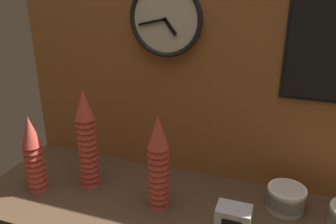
{
  "coord_description": "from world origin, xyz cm",
  "views": [
    {
      "loc": [
        28.92,
        -102.6,
        80.43
      ],
      "look_at": [
        -9.04,
        4.0,
        34.89
      ],
      "focal_mm": 38.0,
      "sensor_mm": 36.0,
      "label": 1
    }
  ],
  "objects": [
    {
      "name": "ground_plane",
      "position": [
        0.0,
        0.0,
        -2.0
      ],
      "size": [
        160.0,
        56.0,
        4.0
      ],
      "primitive_type": "cube",
      "color": "#4C3826"
    },
    {
      "name": "napkin_dispenser",
      "position": [
        17.4,
        -7.06,
        4.78
      ],
      "size": [
        11.26,
        8.22,
        9.56
      ],
      "color": "#B7B7BC",
      "rests_on": "ground_plane"
    },
    {
      "name": "cup_stack_left",
      "position": [
        -41.48,
        2.28,
        20.08
      ],
      "size": [
        7.55,
        7.55,
        40.15
      ],
      "color": "#DB4C3D",
      "rests_on": "ground_plane"
    },
    {
      "name": "wall_clock",
      "position": [
        -16.93,
        23.46,
        63.44
      ],
      "size": [
        28.63,
        2.7,
        28.63
      ],
      "color": "beige"
    },
    {
      "name": "bowl_stack_right",
      "position": [
        33.08,
        11.78,
        4.58
      ],
      "size": [
        13.69,
        13.69,
        8.63
      ],
      "color": "beige",
      "rests_on": "ground_plane"
    },
    {
      "name": "cup_stack_far_left",
      "position": [
        -59.21,
        -7.64,
        15.36
      ],
      "size": [
        7.55,
        7.55,
        30.73
      ],
      "color": "#DB4C3D",
      "rests_on": "ground_plane"
    },
    {
      "name": "cup_stack_center",
      "position": [
        -10.61,
        -1.56,
        17.72
      ],
      "size": [
        7.55,
        7.55,
        35.44
      ],
      "color": "#DB4C3D",
      "rests_on": "ground_plane"
    },
    {
      "name": "wall_tiled_back",
      "position": [
        0.0,
        26.5,
        52.5
      ],
      "size": [
        160.0,
        3.0,
        105.0
      ],
      "color": "#A3602D",
      "rests_on": "ground_plane"
    }
  ]
}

